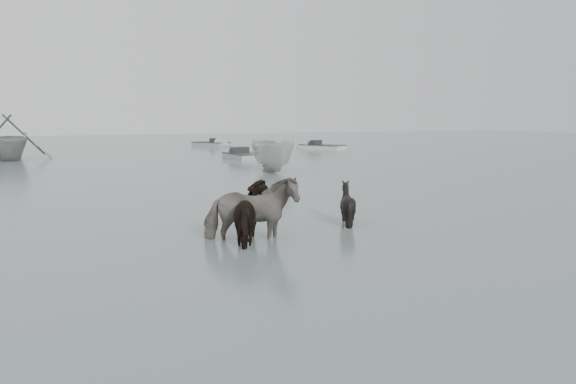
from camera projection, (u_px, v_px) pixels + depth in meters
name	position (u px, v px, depth m)	size (l,w,h in m)	color
ground	(226.00, 239.00, 12.82)	(140.00, 140.00, 0.00)	#516059
pony_pinto	(251.00, 201.00, 12.57)	(0.97, 2.12, 1.79)	black
pony_dark	(257.00, 205.00, 12.60)	(1.60, 1.37, 1.61)	black
pony_black	(347.00, 198.00, 14.62)	(1.07, 1.20, 1.33)	black
rowboat_trail	(9.00, 136.00, 35.05)	(4.89, 5.67, 2.99)	gray
boat_small	(273.00, 153.00, 27.93)	(1.74, 4.61, 1.78)	beige
skiff_port	(243.00, 153.00, 35.63)	(4.48, 1.60, 0.75)	#A0A29F
skiff_mid	(211.00, 142.00, 50.21)	(4.60, 1.60, 0.75)	gray
skiff_star	(322.00, 145.00, 45.60)	(5.15, 1.60, 0.75)	silver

